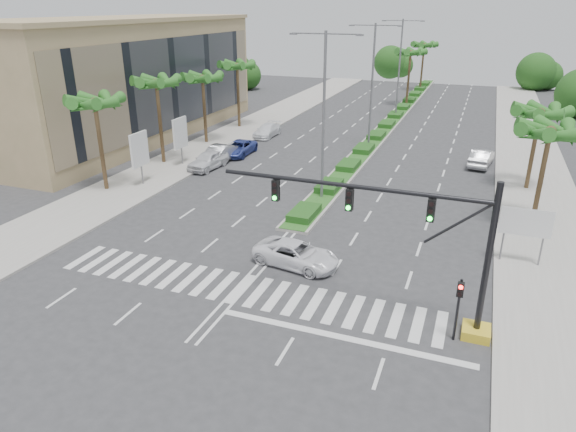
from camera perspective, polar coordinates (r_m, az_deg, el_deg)
name	(u,v)px	position (r m, az deg, el deg)	size (l,w,h in m)	color
ground	(241,289)	(26.86, -5.28, -8.06)	(160.00, 160.00, 0.00)	#333335
footpath_right	(537,198)	(43.12, 25.95, 1.84)	(6.00, 120.00, 0.15)	gray
footpath_left	(188,158)	(49.95, -11.10, 6.33)	(6.00, 120.00, 0.15)	gray
median	(394,119)	(67.85, 11.69, 10.53)	(2.20, 75.00, 0.20)	gray
median_grass	(394,118)	(67.83, 11.70, 10.63)	(1.80, 75.00, 0.04)	#21501B
building	(125,81)	(59.71, -17.62, 14.14)	(12.00, 36.00, 12.00)	tan
signal_gantry	(432,258)	(23.05, 15.70, -4.55)	(12.60, 1.20, 7.20)	gold
pedestrian_signal	(459,300)	(23.09, 18.45, -8.86)	(0.28, 0.36, 3.00)	black
direction_sign	(526,225)	(30.90, 24.90, -0.88)	(2.70, 0.11, 3.40)	slate
billboard_near	(139,150)	(42.47, -16.18, 7.06)	(0.18, 2.10, 4.35)	slate
billboard_far	(180,133)	(47.24, -11.89, 8.97)	(0.18, 2.10, 4.35)	slate
palm_left_near	(95,105)	(41.42, -20.67, 11.45)	(4.57, 4.68, 7.55)	brown
palm_left_mid	(157,85)	(47.59, -14.40, 13.91)	(4.57, 4.68, 7.95)	brown
palm_left_far	(203,80)	(54.36, -9.46, 14.66)	(4.57, 4.68, 7.35)	brown
palm_left_end	(237,68)	(61.32, -5.66, 16.07)	(4.57, 4.68, 7.75)	brown
palm_right_near	(550,135)	(35.68, 27.07, 8.06)	(4.57, 4.68, 7.05)	brown
palm_right_far	(540,115)	(43.54, 26.18, 10.04)	(4.57, 4.68, 6.75)	brown
palm_median_a	(411,54)	(76.66, 13.47, 17.08)	(4.57, 4.68, 8.05)	brown
palm_median_b	(424,47)	(91.50, 14.89, 17.73)	(4.57, 4.68, 8.05)	brown
streetlight_near	(324,109)	(36.84, 4.01, 11.79)	(5.10, 0.25, 12.00)	slate
streetlight_mid	(372,80)	(52.18, 9.35, 14.70)	(5.10, 0.25, 12.00)	slate
streetlight_far	(400,63)	(67.83, 12.30, 16.23)	(5.10, 0.25, 12.00)	slate
car_parked_a	(208,160)	(46.39, -8.86, 6.17)	(1.87, 4.65, 1.58)	silver
car_parked_b	(218,155)	(47.91, -7.81, 6.76)	(1.69, 4.86, 1.60)	#A2A1A6
car_parked_c	(239,148)	(50.45, -5.50, 7.52)	(2.26, 4.90, 1.36)	#2F3E91
car_parked_d	(267,130)	(57.56, -2.35, 9.48)	(1.91, 4.71, 1.37)	white
car_crossing	(296,254)	(28.73, 0.90, -4.27)	(2.25, 4.88, 1.36)	white
car_right	(481,158)	(49.78, 20.69, 6.08)	(1.65, 4.73, 1.56)	#A3A3A8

